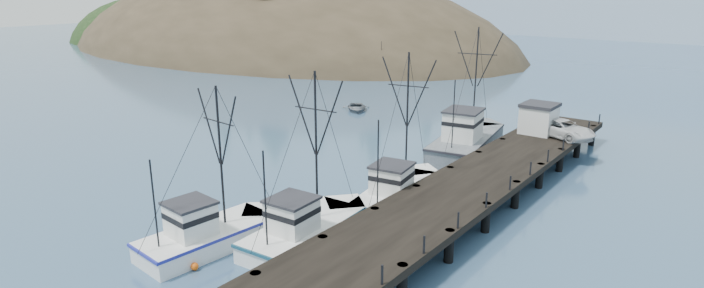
# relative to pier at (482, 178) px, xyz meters

# --- Properties ---
(ground) EXTENTS (400.00, 400.00, 0.00)m
(ground) POSITION_rel_pier_xyz_m (-14.00, -16.00, -1.69)
(ground) COLOR #335172
(ground) RESTS_ON ground
(pier) EXTENTS (6.00, 44.00, 2.00)m
(pier) POSITION_rel_pier_xyz_m (0.00, 0.00, 0.00)
(pier) COLOR black
(pier) RESTS_ON ground
(headland) EXTENTS (134.80, 78.00, 51.00)m
(headland) POSITION_rel_pier_xyz_m (-88.95, 62.61, -6.24)
(headland) COLOR #382D1E
(headland) RESTS_ON ground
(distant_ridge) EXTENTS (360.00, 40.00, 26.00)m
(distant_ridge) POSITION_rel_pier_xyz_m (-4.00, 154.00, -1.69)
(distant_ridge) COLOR #9EB2C6
(distant_ridge) RESTS_ON ground
(distant_ridge_far) EXTENTS (180.00, 25.00, 18.00)m
(distant_ridge_far) POSITION_rel_pier_xyz_m (-54.00, 169.00, -1.69)
(distant_ridge_far) COLOR silver
(distant_ridge_far) RESTS_ON ground
(moored_sailboats) EXTENTS (22.58, 12.75, 6.35)m
(moored_sailboats) POSITION_rel_pier_xyz_m (-47.27, 44.78, -1.36)
(moored_sailboats) COLOR white
(moored_sailboats) RESTS_ON ground
(trawler_near) EXTENTS (4.06, 10.63, 10.83)m
(trawler_near) POSITION_rel_pier_xyz_m (-5.65, -12.82, -0.87)
(trawler_near) COLOR white
(trawler_near) RESTS_ON ground
(trawler_mid) EXTENTS (4.11, 10.08, 10.12)m
(trawler_mid) POSITION_rel_pier_xyz_m (-9.75, -16.88, -0.87)
(trawler_mid) COLOR white
(trawler_mid) RESTS_ON ground
(trawler_far) EXTENTS (4.93, 10.92, 11.16)m
(trawler_far) POSITION_rel_pier_xyz_m (-4.60, -3.94, -0.87)
(trawler_far) COLOR white
(trawler_far) RESTS_ON ground
(work_vessel) EXTENTS (6.12, 14.14, 11.98)m
(work_vessel) POSITION_rel_pier_xyz_m (-5.98, 10.03, -0.46)
(work_vessel) COLOR slate
(work_vessel) RESTS_ON ground
(pier_shed) EXTENTS (3.00, 3.20, 2.80)m
(pier_shed) POSITION_rel_pier_xyz_m (-0.83, 13.95, 1.73)
(pier_shed) COLOR silver
(pier_shed) RESTS_ON pier
(pickup_truck) EXTENTS (6.41, 4.50, 1.62)m
(pickup_truck) POSITION_rel_pier_xyz_m (1.50, 13.71, 1.12)
(pickup_truck) COLOR silver
(pickup_truck) RESTS_ON pier
(motorboat) EXTENTS (5.87, 6.08, 1.03)m
(motorboat) POSITION_rel_pier_xyz_m (-25.28, 18.30, -1.69)
(motorboat) COLOR #5A5F64
(motorboat) RESTS_ON ground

